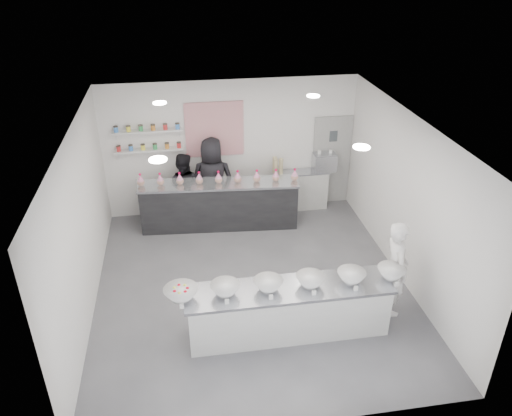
{
  "coord_description": "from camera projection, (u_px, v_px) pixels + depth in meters",
  "views": [
    {
      "loc": [
        -1.09,
        -7.2,
        5.54
      ],
      "look_at": [
        0.13,
        0.4,
        1.37
      ],
      "focal_mm": 35.0,
      "sensor_mm": 36.0,
      "label": 1
    }
  ],
  "objects": [
    {
      "name": "downlight_3",
      "position": [
        313.0,
        96.0,
        9.2
      ],
      "size": [
        0.24,
        0.24,
        0.02
      ],
      "primitive_type": "cylinder",
      "color": "white",
      "rests_on": "ceiling"
    },
    {
      "name": "sneeze_guard",
      "position": [
        219.0,
        183.0,
        10.1
      ],
      "size": [
        3.29,
        0.28,
        0.28
      ],
      "primitive_type": "cube",
      "rotation": [
        0.0,
        0.0,
        -0.08
      ],
      "color": "white",
      "rests_on": "back_bar"
    },
    {
      "name": "back_door",
      "position": [
        331.0,
        161.0,
        11.44
      ],
      "size": [
        0.88,
        0.04,
        2.1
      ],
      "primitive_type": "cube",
      "color": "#979794",
      "rests_on": "floor"
    },
    {
      "name": "cup_stacks",
      "position": [
        278.0,
        166.0,
        11.07
      ],
      "size": [
        0.24,
        0.24,
        0.37
      ],
      "primitive_type": null,
      "color": "tan",
      "rests_on": "espresso_ledge"
    },
    {
      "name": "jar_shelf_upper",
      "position": [
        147.0,
        131.0,
        10.35
      ],
      "size": [
        1.45,
        0.22,
        0.04
      ],
      "primitive_type": "cube",
      "color": "silver",
      "rests_on": "back_wall"
    },
    {
      "name": "back_bar",
      "position": [
        220.0,
        205.0,
        10.67
      ],
      "size": [
        3.38,
        0.88,
        1.04
      ],
      "primitive_type": "cube",
      "rotation": [
        0.0,
        0.0,
        -0.08
      ],
      "color": "black",
      "rests_on": "floor"
    },
    {
      "name": "espresso_machine",
      "position": [
        324.0,
        162.0,
        11.22
      ],
      "size": [
        0.51,
        0.35,
        0.39
      ],
      "primitive_type": "cube",
      "color": "#93969E",
      "rests_on": "espresso_ledge"
    },
    {
      "name": "ceiling",
      "position": [
        252.0,
        127.0,
        7.61
      ],
      "size": [
        6.0,
        6.0,
        0.0
      ],
      "primitive_type": "plane",
      "rotation": [
        3.14,
        0.0,
        0.0
      ],
      "color": "white",
      "rests_on": "floor"
    },
    {
      "name": "right_wall",
      "position": [
        407.0,
        201.0,
        8.71
      ],
      "size": [
        0.0,
        6.0,
        6.0
      ],
      "primitive_type": "plane",
      "rotation": [
        1.57,
        0.0,
        -1.57
      ],
      "color": "white",
      "rests_on": "floor"
    },
    {
      "name": "pattern_panel",
      "position": [
        214.0,
        129.0,
        10.64
      ],
      "size": [
        1.25,
        0.03,
        1.2
      ],
      "primitive_type": "cube",
      "color": "#C8394F",
      "rests_on": "back_wall"
    },
    {
      "name": "cookie_bags",
      "position": [
        218.0,
        177.0,
        10.35
      ],
      "size": [
        3.36,
        0.42,
        0.27
      ],
      "primitive_type": null,
      "rotation": [
        0.0,
        0.0,
        -0.08
      ],
      "color": "pink",
      "rests_on": "back_bar"
    },
    {
      "name": "preserve_jars",
      "position": [
        148.0,
        138.0,
        10.4
      ],
      "size": [
        1.45,
        0.1,
        0.56
      ],
      "primitive_type": null,
      "color": "red",
      "rests_on": "jar_shelf_lower"
    },
    {
      "name": "prep_bowls",
      "position": [
        289.0,
        283.0,
        7.53
      ],
      "size": [
        3.7,
        0.55,
        0.18
      ],
      "primitive_type": null,
      "rotation": [
        0.0,
        0.0,
        -0.0
      ],
      "color": "white",
      "rests_on": "prep_counter"
    },
    {
      "name": "downlight_2",
      "position": [
        160.0,
        103.0,
        8.81
      ],
      "size": [
        0.24,
        0.24,
        0.02
      ],
      "primitive_type": "cylinder",
      "color": "white",
      "rests_on": "ceiling"
    },
    {
      "name": "label_cards",
      "position": [
        298.0,
        309.0,
        7.08
      ],
      "size": [
        3.31,
        0.04,
        0.07
      ],
      "primitive_type": null,
      "color": "white",
      "rests_on": "prep_counter"
    },
    {
      "name": "back_wall",
      "position": [
        231.0,
        148.0,
        10.93
      ],
      "size": [
        5.5,
        0.0,
        5.5
      ],
      "primitive_type": "plane",
      "rotation": [
        1.57,
        0.0,
        0.0
      ],
      "color": "white",
      "rests_on": "floor"
    },
    {
      "name": "left_wall",
      "position": [
        81.0,
        227.0,
        7.94
      ],
      "size": [
        0.0,
        6.0,
        6.0
      ],
      "primitive_type": "plane",
      "rotation": [
        1.57,
        0.0,
        1.57
      ],
      "color": "white",
      "rests_on": "floor"
    },
    {
      "name": "staff_left",
      "position": [
        183.0,
        188.0,
        10.76
      ],
      "size": [
        0.91,
        0.79,
        1.59
      ],
      "primitive_type": "imported",
      "rotation": [
        0.0,
        0.0,
        2.86
      ],
      "color": "black",
      "rests_on": "floor"
    },
    {
      "name": "espresso_ledge",
      "position": [
        300.0,
        190.0,
        11.45
      ],
      "size": [
        1.23,
        0.39,
        0.91
      ],
      "primitive_type": "cube",
      "color": "beige",
      "rests_on": "floor"
    },
    {
      "name": "staff_right",
      "position": [
        213.0,
        181.0,
        10.69
      ],
      "size": [
        1.0,
        0.72,
        1.92
      ],
      "primitive_type": "imported",
      "rotation": [
        0.0,
        0.0,
        3.03
      ],
      "color": "black",
      "rests_on": "floor"
    },
    {
      "name": "prep_counter",
      "position": [
        288.0,
        310.0,
        7.78
      ],
      "size": [
        3.2,
        0.73,
        0.87
      ],
      "primitive_type": "cube",
      "rotation": [
        0.0,
        0.0,
        -0.0
      ],
      "color": "beige",
      "rests_on": "floor"
    },
    {
      "name": "downlight_1",
      "position": [
        362.0,
        147.0,
        6.95
      ],
      "size": [
        0.24,
        0.24,
        0.02
      ],
      "primitive_type": "cylinder",
      "color": "white",
      "rests_on": "ceiling"
    },
    {
      "name": "floor",
      "position": [
        252.0,
        285.0,
        9.04
      ],
      "size": [
        6.0,
        6.0,
        0.0
      ],
      "primitive_type": "plane",
      "color": "#515156",
      "rests_on": "ground"
    },
    {
      "name": "woman_prep",
      "position": [
        395.0,
        268.0,
        8.07
      ],
      "size": [
        0.43,
        0.63,
        1.68
      ],
      "primitive_type": "imported",
      "rotation": [
        0.0,
        0.0,
        1.53
      ],
      "color": "white",
      "rests_on": "floor"
    },
    {
      "name": "jar_shelf_lower",
      "position": [
        149.0,
        150.0,
        10.55
      ],
      "size": [
        1.45,
        0.22,
        0.04
      ],
      "primitive_type": "cube",
      "color": "silver",
      "rests_on": "back_wall"
    },
    {
      "name": "downlight_0",
      "position": [
        158.0,
        160.0,
        6.56
      ],
      "size": [
        0.24,
        0.24,
        0.02
      ],
      "primitive_type": "cylinder",
      "color": "white",
      "rests_on": "ceiling"
    }
  ]
}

